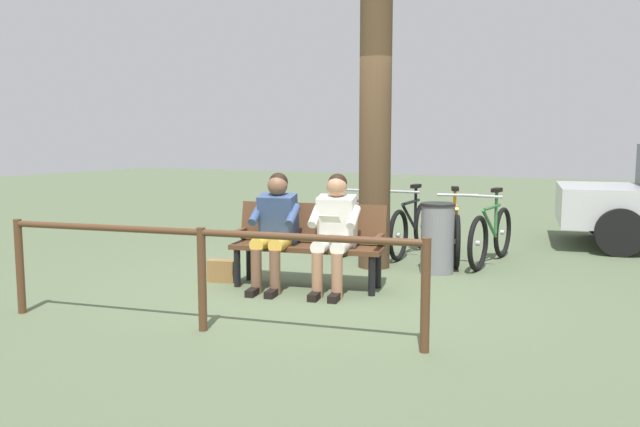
{
  "coord_description": "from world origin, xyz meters",
  "views": [
    {
      "loc": [
        -2.92,
        5.92,
        1.56
      ],
      "look_at": [
        0.11,
        -0.19,
        0.75
      ],
      "focal_mm": 35.73,
      "sensor_mm": 36.0,
      "label": 1
    }
  ],
  "objects_px": {
    "litter_bin": "(437,238)",
    "person_reading": "(335,227)",
    "bicycle_purple": "(411,228)",
    "person_companion": "(275,225)",
    "bicycle_black": "(455,233)",
    "bench": "(309,239)",
    "bicycle_silver": "(361,225)",
    "tree_trunk": "(376,101)",
    "handbag": "(222,271)",
    "bicycle_red": "(491,235)"
  },
  "relations": [
    {
      "from": "litter_bin",
      "to": "person_reading",
      "type": "bearing_deg",
      "value": 62.67
    },
    {
      "from": "litter_bin",
      "to": "bicycle_purple",
      "type": "distance_m",
      "value": 1.19
    },
    {
      "from": "person_companion",
      "to": "bicycle_black",
      "type": "bearing_deg",
      "value": -130.81
    },
    {
      "from": "bench",
      "to": "bicycle_black",
      "type": "height_order",
      "value": "bicycle_black"
    },
    {
      "from": "bicycle_silver",
      "to": "bicycle_purple",
      "type": "bearing_deg",
      "value": 95.98
    },
    {
      "from": "person_reading",
      "to": "bicycle_black",
      "type": "distance_m",
      "value": 2.28
    },
    {
      "from": "person_reading",
      "to": "person_companion",
      "type": "distance_m",
      "value": 0.64
    },
    {
      "from": "person_companion",
      "to": "tree_trunk",
      "type": "xyz_separation_m",
      "value": [
        -0.54,
        -1.45,
        1.33
      ]
    },
    {
      "from": "bench",
      "to": "person_reading",
      "type": "height_order",
      "value": "person_reading"
    },
    {
      "from": "handbag",
      "to": "bicycle_silver",
      "type": "height_order",
      "value": "bicycle_silver"
    },
    {
      "from": "litter_bin",
      "to": "bicycle_silver",
      "type": "height_order",
      "value": "bicycle_silver"
    },
    {
      "from": "person_companion",
      "to": "bicycle_purple",
      "type": "relative_size",
      "value": 0.71
    },
    {
      "from": "person_companion",
      "to": "bicycle_black",
      "type": "xyz_separation_m",
      "value": [
        -1.31,
        -2.27,
        -0.3
      ]
    },
    {
      "from": "litter_bin",
      "to": "bicycle_red",
      "type": "xyz_separation_m",
      "value": [
        -0.45,
        -0.83,
        -0.05
      ]
    },
    {
      "from": "person_reading",
      "to": "person_companion",
      "type": "height_order",
      "value": "same"
    },
    {
      "from": "bicycle_red",
      "to": "bicycle_black",
      "type": "height_order",
      "value": "same"
    },
    {
      "from": "tree_trunk",
      "to": "bicycle_purple",
      "type": "relative_size",
      "value": 2.37
    },
    {
      "from": "handbag",
      "to": "tree_trunk",
      "type": "distance_m",
      "value": 2.67
    },
    {
      "from": "bicycle_red",
      "to": "handbag",
      "type": "bearing_deg",
      "value": -40.91
    },
    {
      "from": "person_companion",
      "to": "bicycle_silver",
      "type": "relative_size",
      "value": 0.71
    },
    {
      "from": "handbag",
      "to": "bicycle_silver",
      "type": "bearing_deg",
      "value": -104.09
    },
    {
      "from": "litter_bin",
      "to": "bicycle_silver",
      "type": "bearing_deg",
      "value": -35.2
    },
    {
      "from": "person_reading",
      "to": "bicycle_red",
      "type": "bearing_deg",
      "value": -128.59
    },
    {
      "from": "bench",
      "to": "bicycle_silver",
      "type": "xyz_separation_m",
      "value": [
        0.32,
        -2.19,
        -0.15
      ]
    },
    {
      "from": "handbag",
      "to": "litter_bin",
      "type": "distance_m",
      "value": 2.49
    },
    {
      "from": "person_companion",
      "to": "bicycle_red",
      "type": "bearing_deg",
      "value": -138.58
    },
    {
      "from": "bicycle_black",
      "to": "bicycle_purple",
      "type": "height_order",
      "value": "same"
    },
    {
      "from": "person_companion",
      "to": "handbag",
      "type": "height_order",
      "value": "person_companion"
    },
    {
      "from": "person_companion",
      "to": "bicycle_red",
      "type": "height_order",
      "value": "person_companion"
    },
    {
      "from": "person_companion",
      "to": "bicycle_red",
      "type": "relative_size",
      "value": 0.72
    },
    {
      "from": "bicycle_black",
      "to": "bicycle_silver",
      "type": "distance_m",
      "value": 1.35
    },
    {
      "from": "person_companion",
      "to": "bicycle_silver",
      "type": "xyz_separation_m",
      "value": [
        0.04,
        -2.41,
        -0.3
      ]
    },
    {
      "from": "person_reading",
      "to": "bicycle_silver",
      "type": "bearing_deg",
      "value": -84.65
    },
    {
      "from": "bench",
      "to": "bicycle_silver",
      "type": "distance_m",
      "value": 2.22
    },
    {
      "from": "person_reading",
      "to": "litter_bin",
      "type": "distance_m",
      "value": 1.52
    },
    {
      "from": "person_reading",
      "to": "tree_trunk",
      "type": "height_order",
      "value": "tree_trunk"
    },
    {
      "from": "person_companion",
      "to": "handbag",
      "type": "bearing_deg",
      "value": -7.31
    },
    {
      "from": "bicycle_red",
      "to": "bicycle_black",
      "type": "relative_size",
      "value": 1.03
    },
    {
      "from": "person_reading",
      "to": "bicycle_purple",
      "type": "height_order",
      "value": "person_reading"
    },
    {
      "from": "bicycle_purple",
      "to": "bicycle_black",
      "type": "bearing_deg",
      "value": 74.29
    },
    {
      "from": "person_reading",
      "to": "tree_trunk",
      "type": "relative_size",
      "value": 0.3
    },
    {
      "from": "tree_trunk",
      "to": "bench",
      "type": "bearing_deg",
      "value": 78.45
    },
    {
      "from": "handbag",
      "to": "litter_bin",
      "type": "relative_size",
      "value": 0.37
    },
    {
      "from": "litter_bin",
      "to": "bicycle_red",
      "type": "height_order",
      "value": "bicycle_red"
    },
    {
      "from": "bicycle_purple",
      "to": "handbag",
      "type": "bearing_deg",
      "value": -28.04
    },
    {
      "from": "litter_bin",
      "to": "bicycle_purple",
      "type": "bearing_deg",
      "value": -56.99
    },
    {
      "from": "bench",
      "to": "bicycle_silver",
      "type": "height_order",
      "value": "bicycle_silver"
    },
    {
      "from": "bench",
      "to": "bicycle_silver",
      "type": "relative_size",
      "value": 0.99
    },
    {
      "from": "tree_trunk",
      "to": "handbag",
      "type": "bearing_deg",
      "value": 51.35
    },
    {
      "from": "person_reading",
      "to": "person_companion",
      "type": "bearing_deg",
      "value": -0.05
    }
  ]
}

